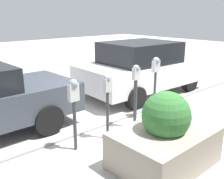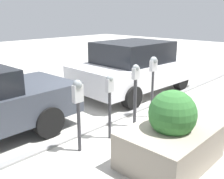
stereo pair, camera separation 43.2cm
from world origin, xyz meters
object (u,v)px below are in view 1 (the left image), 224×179
Objects in this scene: parking_meter_second at (107,95)px; parked_car_middle at (142,68)px; planter_box at (165,139)px; parking_meter_nearest at (74,99)px; parking_meter_middle at (136,87)px; parking_meter_fourth at (156,73)px.

parked_car_middle is (2.89, 1.69, -0.10)m from parking_meter_second.
parked_car_middle reaches higher than planter_box.
planter_box is at bearing -60.20° from parking_meter_nearest.
parking_meter_middle is 0.34× the size of parked_car_middle.
parking_meter_middle is (1.56, -0.04, -0.05)m from parking_meter_nearest.
parked_car_middle is (2.08, 1.68, -0.11)m from parking_meter_middle.
parking_meter_second reaches higher than planter_box.
parking_meter_nearest is 1.71m from planter_box.
parking_meter_nearest is 2.28m from parking_meter_fourth.
planter_box is (-0.75, -1.38, -0.46)m from parking_meter_middle.
parked_car_middle is (1.37, 1.64, -0.31)m from parking_meter_fourth.
parking_meter_middle reaches higher than planter_box.
parking_meter_fourth reaches higher than planter_box.
parked_car_middle is (2.84, 3.06, 0.35)m from planter_box.
parked_car_middle is at bearing 24.28° from parking_meter_nearest.
parking_meter_middle is (0.81, 0.01, 0.01)m from parking_meter_second.
parking_meter_nearest is 4.00m from parked_car_middle.
parking_meter_second is (0.75, -0.04, -0.06)m from parking_meter_nearest.
parking_meter_fourth reaches higher than parking_meter_nearest.
parking_meter_nearest is at bearing -179.86° from parking_meter_fourth.
parking_meter_middle is 2.68m from parked_car_middle.
parking_meter_fourth reaches higher than parking_meter_middle.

